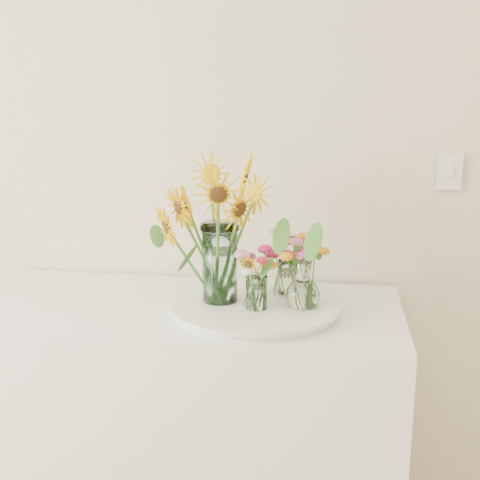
{
  "coord_description": "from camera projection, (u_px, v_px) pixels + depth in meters",
  "views": [
    {
      "loc": [
        0.41,
        0.18,
        1.51
      ],
      "look_at": [
        0.14,
        1.88,
        1.13
      ],
      "focal_mm": 45.0,
      "sensor_mm": 36.0,
      "label": 1
    }
  ],
  "objects": [
    {
      "name": "counter",
      "position": [
        180.0,
        432.0,
        2.0
      ],
      "size": [
        1.4,
        0.6,
        0.9
      ],
      "primitive_type": "cube",
      "color": "white",
      "rests_on": "ground_plane"
    },
    {
      "name": "tray",
      "position": [
        254.0,
        308.0,
        1.82
      ],
      "size": [
        0.5,
        0.5,
        0.02
      ],
      "primitive_type": "cylinder",
      "color": "white",
      "rests_on": "counter"
    },
    {
      "name": "mason_jar",
      "position": [
        220.0,
        263.0,
        1.81
      ],
      "size": [
        0.12,
        0.12,
        0.25
      ],
      "primitive_type": "cylinder",
      "rotation": [
        0.0,
        0.0,
        0.17
      ],
      "color": "silver",
      "rests_on": "tray"
    },
    {
      "name": "sunflower_bouquet",
      "position": [
        220.0,
        229.0,
        1.78
      ],
      "size": [
        0.69,
        0.69,
        0.46
      ],
      "primitive_type": null,
      "rotation": [
        0.0,
        0.0,
        0.17
      ],
      "color": "#E6B004",
      "rests_on": "tray"
    },
    {
      "name": "small_vase_a",
      "position": [
        256.0,
        293.0,
        1.75
      ],
      "size": [
        0.07,
        0.07,
        0.11
      ],
      "primitive_type": "cylinder",
      "rotation": [
        0.0,
        0.0,
        0.09
      ],
      "color": "white",
      "rests_on": "tray"
    },
    {
      "name": "wildflower_posy_a",
      "position": [
        257.0,
        278.0,
        1.74
      ],
      "size": [
        0.19,
        0.19,
        0.2
      ],
      "primitive_type": null,
      "color": "orange",
      "rests_on": "tray"
    },
    {
      "name": "small_vase_b",
      "position": [
        303.0,
        285.0,
        1.76
      ],
      "size": [
        0.12,
        0.12,
        0.15
      ],
      "primitive_type": null,
      "rotation": [
        0.0,
        0.0,
        0.19
      ],
      "color": "white",
      "rests_on": "tray"
    },
    {
      "name": "wildflower_posy_b",
      "position": [
        303.0,
        270.0,
        1.75
      ],
      "size": [
        0.2,
        0.2,
        0.24
      ],
      "primitive_type": null,
      "color": "orange",
      "rests_on": "tray"
    },
    {
      "name": "small_vase_c",
      "position": [
        288.0,
        277.0,
        1.9
      ],
      "size": [
        0.08,
        0.08,
        0.12
      ],
      "primitive_type": "cylinder",
      "rotation": [
        0.0,
        0.0,
        -0.18
      ],
      "color": "white",
      "rests_on": "tray"
    },
    {
      "name": "wildflower_posy_c",
      "position": [
        289.0,
        263.0,
        1.89
      ],
      "size": [
        0.19,
        0.19,
        0.21
      ],
      "primitive_type": null,
      "color": "orange",
      "rests_on": "tray"
    }
  ]
}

